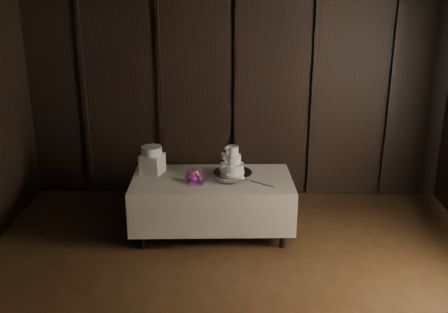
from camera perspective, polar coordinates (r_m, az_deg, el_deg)
room at (r=4.23m, az=1.31°, el=-3.76°), size 6.08×7.08×3.08m
display_table at (r=6.64m, az=-1.30°, el=-5.16°), size 2.03×1.12×0.76m
cake_stand at (r=6.48m, az=0.93°, el=-2.07°), size 0.59×0.59×0.09m
wedding_cake at (r=6.40m, az=0.71°, el=-0.63°), size 0.32×0.28×0.34m
bouquet at (r=6.41m, az=-3.39°, el=-2.21°), size 0.30×0.39×0.18m
box_pedestal at (r=6.70m, az=-7.81°, el=-0.80°), size 0.32×0.32×0.25m
small_cake at (r=6.64m, az=-7.88°, el=0.63°), size 0.34×0.34×0.10m
cake_knife at (r=6.36m, az=3.82°, el=-2.93°), size 0.31×0.24×0.01m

